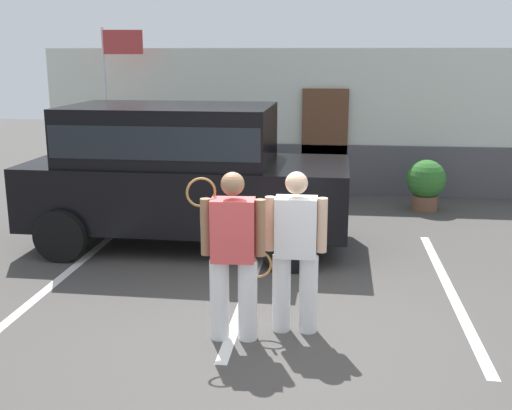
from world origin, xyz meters
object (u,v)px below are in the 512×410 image
parked_suv (181,169)px  tennis_player_man (233,254)px  tennis_player_woman (295,251)px  potted_plant_by_porch (426,182)px  flag_pole (114,81)px

parked_suv → tennis_player_man: (1.24, -3.03, -0.26)m
tennis_player_man → tennis_player_woman: size_ratio=1.02×
tennis_player_man → potted_plant_by_porch: bearing=-118.1°
potted_plant_by_porch → flag_pole: size_ratio=0.28×
parked_suv → tennis_player_man: size_ratio=2.75×
parked_suv → flag_pole: flag_pole is taller
tennis_player_man → flag_pole: size_ratio=0.52×
potted_plant_by_porch → tennis_player_woman: bearing=-110.7°
parked_suv → tennis_player_man: bearing=-67.0°
potted_plant_by_porch → parked_suv: bearing=-146.2°
potted_plant_by_porch → flag_pole: (-5.92, 0.62, 1.73)m
parked_suv → potted_plant_by_porch: bearing=34.6°
parked_suv → flag_pole: 3.97m
tennis_player_man → flag_pole: 7.19m
tennis_player_man → flag_pole: flag_pole is taller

